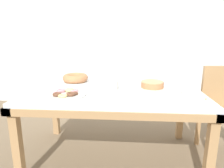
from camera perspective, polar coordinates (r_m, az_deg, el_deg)
name	(u,v)px	position (r m, az deg, el deg)	size (l,w,h in m)	color
ground_plane	(114,156)	(2.29, 0.56, -19.78)	(12.00, 12.00, 0.00)	#7A664C
wall_back	(121,33)	(3.64, 2.52, 14.32)	(8.00, 0.10, 2.60)	silver
dining_table	(114,97)	(2.00, 0.60, -3.80)	(1.71, 1.04, 0.74)	silver
chair	(223,106)	(2.47, 29.21, -5.48)	(0.46, 0.46, 0.94)	tan
cake_chocolate_round	(152,85)	(2.04, 11.43, -0.35)	(0.29, 0.29, 0.07)	silver
cake_golden_bundt	(75,78)	(2.29, -10.40, 1.58)	(0.28, 0.28, 0.10)	silver
pastry_platter	(66,94)	(1.82, -13.11, -2.77)	(0.37, 0.37, 0.04)	silver
plate_stack	(108,85)	(1.99, -1.14, -0.26)	(0.21, 0.21, 0.08)	silver
tealight_near_front	(182,94)	(1.89, 19.30, -2.73)	(0.04, 0.04, 0.04)	silver
tealight_right_edge	(206,100)	(1.78, 25.20, -4.25)	(0.04, 0.04, 0.04)	silver
tealight_near_cakes	(181,85)	(2.22, 19.10, -0.33)	(0.04, 0.04, 0.04)	silver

